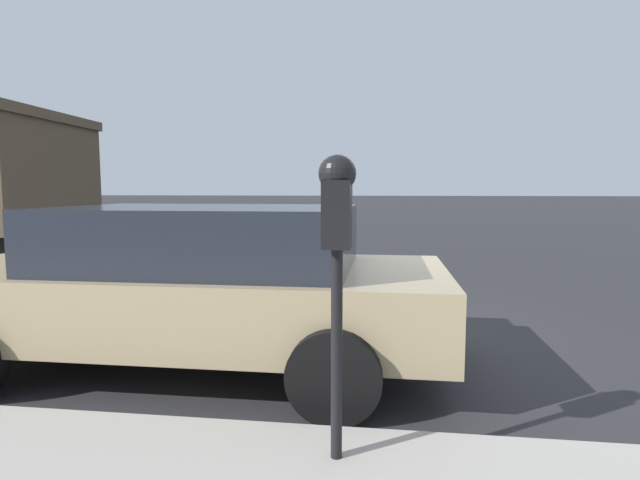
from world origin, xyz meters
name	(u,v)px	position (x,y,z in m)	size (l,w,h in m)	color
ground_plane	(388,340)	(0.00, 0.00, 0.00)	(220.00, 220.00, 0.00)	#2B2B2D
parking_meter	(337,229)	(-2.54, 0.29, 1.35)	(0.21, 0.19, 1.58)	black
car_tan	(194,282)	(-0.94, 1.69, 0.75)	(2.08, 4.42, 1.40)	tan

